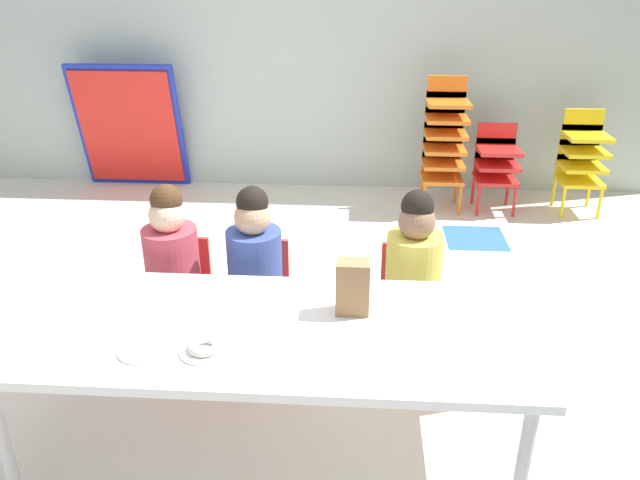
% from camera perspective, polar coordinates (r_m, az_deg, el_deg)
% --- Properties ---
extents(ground_plane, '(6.19, 4.93, 0.02)m').
position_cam_1_polar(ground_plane, '(3.40, -5.08, -8.85)').
color(ground_plane, silver).
extents(back_wall, '(6.19, 0.10, 2.62)m').
position_cam_1_polar(back_wall, '(5.31, -1.59, 18.76)').
color(back_wall, '#B2C1B7').
rests_on(back_wall, ground_plane).
extents(craft_table, '(2.00, 0.79, 0.59)m').
position_cam_1_polar(craft_table, '(2.39, -4.91, -8.85)').
color(craft_table, white).
rests_on(craft_table, ground_plane).
extents(seated_child_near_camera, '(0.32, 0.31, 0.92)m').
position_cam_1_polar(seated_child_near_camera, '(3.03, -13.51, -1.62)').
color(seated_child_near_camera, red).
rests_on(seated_child_near_camera, ground_plane).
extents(seated_child_middle_seat, '(0.32, 0.32, 0.92)m').
position_cam_1_polar(seated_child_middle_seat, '(2.94, -6.04, -1.89)').
color(seated_child_middle_seat, red).
rests_on(seated_child_middle_seat, ground_plane).
extents(seated_child_far_right, '(0.32, 0.32, 0.92)m').
position_cam_1_polar(seated_child_far_right, '(2.91, 8.65, -2.32)').
color(seated_child_far_right, red).
rests_on(seated_child_far_right, ground_plane).
extents(kid_chair_orange_stack, '(0.32, 0.30, 1.04)m').
position_cam_1_polar(kid_chair_orange_stack, '(4.97, 11.45, 9.25)').
color(kid_chair_orange_stack, orange).
rests_on(kid_chair_orange_stack, ground_plane).
extents(kid_chair_red_stack, '(0.32, 0.30, 0.68)m').
position_cam_1_polar(kid_chair_red_stack, '(5.09, 16.01, 7.02)').
color(kid_chair_red_stack, red).
rests_on(kid_chair_red_stack, ground_plane).
extents(kid_chair_yellow_stack, '(0.32, 0.30, 0.80)m').
position_cam_1_polar(kid_chair_yellow_stack, '(5.25, 23.09, 7.21)').
color(kid_chair_yellow_stack, yellow).
rests_on(kid_chair_yellow_stack, ground_plane).
extents(folded_activity_table, '(0.90, 0.29, 1.09)m').
position_cam_1_polar(folded_activity_table, '(5.59, -17.22, 9.93)').
color(folded_activity_table, '#1E33BF').
rests_on(folded_activity_table, ground_plane).
extents(paper_bag_brown, '(0.13, 0.09, 0.22)m').
position_cam_1_polar(paper_bag_brown, '(2.39, 3.05, -4.39)').
color(paper_bag_brown, '#9E754C').
rests_on(paper_bag_brown, craft_table).
extents(paper_plate_near_edge, '(0.18, 0.18, 0.01)m').
position_cam_1_polar(paper_plate_near_edge, '(2.25, -10.62, -10.03)').
color(paper_plate_near_edge, white).
rests_on(paper_plate_near_edge, craft_table).
extents(paper_plate_center_table, '(0.18, 0.18, 0.01)m').
position_cam_1_polar(paper_plate_center_table, '(2.30, -16.06, -9.74)').
color(paper_plate_center_table, white).
rests_on(paper_plate_center_table, craft_table).
extents(donut_powdered_on_plate, '(0.12, 0.12, 0.03)m').
position_cam_1_polar(donut_powdered_on_plate, '(2.24, -10.66, -9.63)').
color(donut_powdered_on_plate, white).
rests_on(donut_powdered_on_plate, craft_table).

